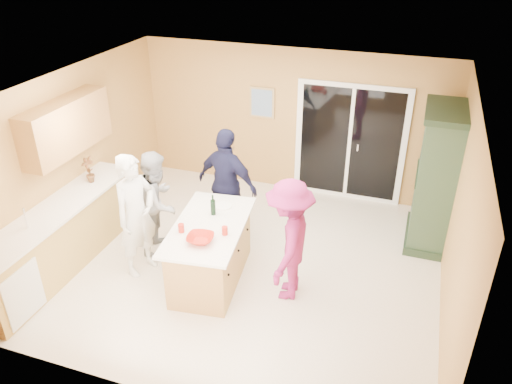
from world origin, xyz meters
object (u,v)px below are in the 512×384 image
(kitchen_island, at_px, (211,254))
(woman_grey, at_px, (158,202))
(woman_navy, at_px, (227,185))
(woman_magenta, at_px, (289,241))
(green_hutch, at_px, (436,180))
(woman_white, at_px, (136,215))

(kitchen_island, relative_size, woman_grey, 1.12)
(woman_navy, bearing_deg, woman_magenta, 154.05)
(green_hutch, distance_m, woman_navy, 3.11)
(kitchen_island, xyz_separation_m, woman_navy, (-0.19, 1.13, 0.48))
(green_hutch, xyz_separation_m, woman_white, (-3.82, -2.11, -0.16))
(woman_white, distance_m, woman_grey, 0.59)
(woman_magenta, bearing_deg, woman_white, -89.18)
(kitchen_island, xyz_separation_m, green_hutch, (2.79, 2.00, 0.63))
(kitchen_island, relative_size, woman_navy, 1.00)
(woman_navy, relative_size, woman_magenta, 1.06)
(kitchen_island, xyz_separation_m, woman_white, (-1.03, -0.11, 0.48))
(woman_white, relative_size, woman_navy, 1.00)
(woman_white, height_order, woman_magenta, woman_white)
(green_hutch, distance_m, woman_magenta, 2.60)
(woman_white, bearing_deg, green_hutch, -43.31)
(woman_navy, bearing_deg, woman_grey, 52.73)
(kitchen_island, relative_size, green_hutch, 0.83)
(kitchen_island, distance_m, green_hutch, 3.49)
(woman_white, distance_m, woman_magenta, 2.12)
(kitchen_island, height_order, woman_grey, woman_grey)
(kitchen_island, relative_size, woman_magenta, 1.06)
(woman_grey, xyz_separation_m, woman_navy, (0.83, 0.66, 0.10))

